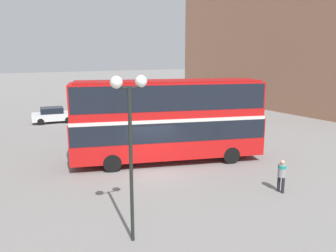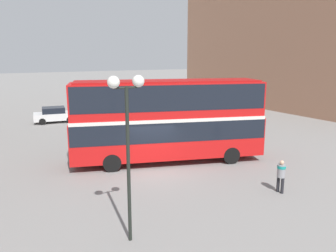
{
  "view_description": "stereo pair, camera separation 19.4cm",
  "coord_description": "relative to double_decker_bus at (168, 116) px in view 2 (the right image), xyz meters",
  "views": [
    {
      "loc": [
        -8.16,
        -14.98,
        6.25
      ],
      "look_at": [
        1.59,
        1.21,
        2.2
      ],
      "focal_mm": 35.0,
      "sensor_mm": 36.0,
      "label": 1
    },
    {
      "loc": [
        -7.99,
        -15.08,
        6.25
      ],
      "look_at": [
        1.59,
        1.21,
        2.2
      ],
      "focal_mm": 35.0,
      "sensor_mm": 36.0,
      "label": 2
    }
  ],
  "objects": [
    {
      "name": "street_lamp_twin_globe",
      "position": [
        -5.5,
        -6.77,
        1.61
      ],
      "size": [
        1.23,
        0.39,
        5.66
      ],
      "color": "black",
      "rests_on": "ground_plane"
    },
    {
      "name": "pedestrian_foreground",
      "position": [
        2.18,
        -6.61,
        -1.83
      ],
      "size": [
        0.41,
        0.41,
        1.57
      ],
      "rotation": [
        0.0,
        0.0,
        3.21
      ],
      "color": "#232328",
      "rests_on": "ground_plane"
    },
    {
      "name": "parked_car_kerb_far",
      "position": [
        -3.25,
        15.9,
        -2.06
      ],
      "size": [
        4.2,
        2.52,
        1.46
      ],
      "rotation": [
        0.0,
        0.0,
        -0.17
      ],
      "color": "silver",
      "rests_on": "ground_plane"
    },
    {
      "name": "parked_car_kerb_near",
      "position": [
        10.44,
        16.55,
        -2.05
      ],
      "size": [
        4.46,
        2.59,
        1.45
      ],
      "rotation": [
        0.0,
        0.0,
        2.96
      ],
      "color": "black",
      "rests_on": "ground_plane"
    },
    {
      "name": "building_row_right",
      "position": [
        24.08,
        12.03,
        5.47
      ],
      "size": [
        8.54,
        32.06,
        16.5
      ],
      "color": "#9E7056",
      "rests_on": "ground_plane"
    },
    {
      "name": "double_decker_bus",
      "position": [
        0.0,
        0.0,
        0.0
      ],
      "size": [
        11.41,
        5.97,
        4.89
      ],
      "rotation": [
        0.0,
        0.0,
        -0.33
      ],
      "color": "red",
      "rests_on": "ground_plane"
    },
    {
      "name": "ground_plane",
      "position": [
        -1.59,
        -1.21,
        -2.79
      ],
      "size": [
        240.0,
        240.0,
        0.0
      ],
      "primitive_type": "plane",
      "color": "gray"
    }
  ]
}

